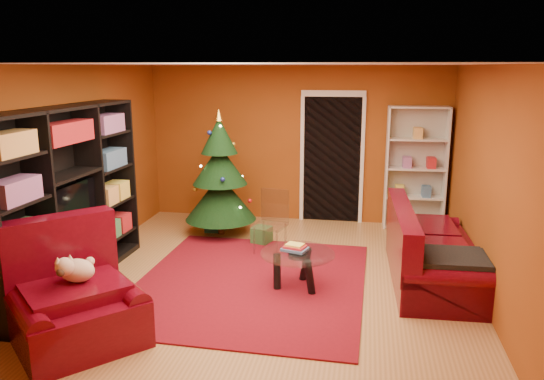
% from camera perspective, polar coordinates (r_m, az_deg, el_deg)
% --- Properties ---
extents(floor, '(5.00, 5.50, 0.05)m').
position_cam_1_polar(floor, '(6.67, -0.61, -9.81)').
color(floor, '#9F703F').
rests_on(floor, ground).
extents(ceiling, '(5.00, 5.50, 0.05)m').
position_cam_1_polar(ceiling, '(6.14, -0.67, 13.60)').
color(ceiling, silver).
rests_on(ceiling, wall_back).
extents(wall_back, '(5.00, 0.05, 2.60)m').
position_cam_1_polar(wall_back, '(8.98, 2.68, 4.95)').
color(wall_back, brown).
rests_on(wall_back, ground).
extents(wall_left, '(0.05, 5.50, 2.60)m').
position_cam_1_polar(wall_left, '(7.18, -20.87, 2.03)').
color(wall_left, brown).
rests_on(wall_left, ground).
extents(wall_right, '(0.05, 5.50, 2.60)m').
position_cam_1_polar(wall_right, '(6.32, 22.47, 0.48)').
color(wall_right, brown).
rests_on(wall_right, ground).
extents(doorway, '(1.06, 0.60, 2.16)m').
position_cam_1_polar(doorway, '(8.91, 6.45, 3.20)').
color(doorway, black).
rests_on(doorway, floor).
extents(rug, '(2.78, 3.23, 0.02)m').
position_cam_1_polar(rug, '(6.56, -2.32, -9.91)').
color(rug, maroon).
rests_on(rug, floor).
extents(media_unit, '(0.48, 2.79, 2.13)m').
position_cam_1_polar(media_unit, '(6.64, -21.24, -0.90)').
color(media_unit, black).
rests_on(media_unit, floor).
extents(christmas_tree, '(1.29, 1.29, 1.97)m').
position_cam_1_polar(christmas_tree, '(8.20, -5.62, 1.68)').
color(christmas_tree, black).
rests_on(christmas_tree, floor).
extents(gift_box_teal, '(0.30, 0.30, 0.28)m').
position_cam_1_polar(gift_box_teal, '(8.56, -6.22, -3.50)').
color(gift_box_teal, '#15665F').
rests_on(gift_box_teal, floor).
extents(gift_box_green, '(0.32, 0.32, 0.25)m').
position_cam_1_polar(gift_box_green, '(7.92, -1.12, -4.87)').
color(gift_box_green, '#2D6E33').
rests_on(gift_box_green, floor).
extents(gift_box_red, '(0.25, 0.25, 0.22)m').
position_cam_1_polar(gift_box_red, '(9.06, -4.58, -2.71)').
color(gift_box_red, maroon).
rests_on(gift_box_red, floor).
extents(white_bookshelf, '(0.95, 0.37, 2.03)m').
position_cam_1_polar(white_bookshelf, '(8.79, 15.19, 2.24)').
color(white_bookshelf, white).
rests_on(white_bookshelf, floor).
extents(armchair, '(1.69, 1.69, 0.93)m').
position_cam_1_polar(armchair, '(5.42, -20.39, -10.64)').
color(armchair, '#4B0411').
rests_on(armchair, rug).
extents(dog, '(0.49, 0.50, 0.30)m').
position_cam_1_polar(dog, '(5.39, -20.22, -8.13)').
color(dog, beige).
rests_on(dog, armchair).
extents(sofa, '(1.05, 2.20, 0.93)m').
position_cam_1_polar(sofa, '(6.78, 17.06, -5.60)').
color(sofa, '#4B0411').
rests_on(sofa, rug).
extents(coffee_table, '(1.09, 1.09, 0.55)m').
position_cam_1_polar(coffee_table, '(6.34, 2.75, -8.59)').
color(coffee_table, gray).
rests_on(coffee_table, rug).
extents(acrylic_chair, '(0.50, 0.53, 0.81)m').
position_cam_1_polar(acrylic_chair, '(7.43, -0.22, -3.86)').
color(acrylic_chair, '#66605B').
rests_on(acrylic_chair, rug).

